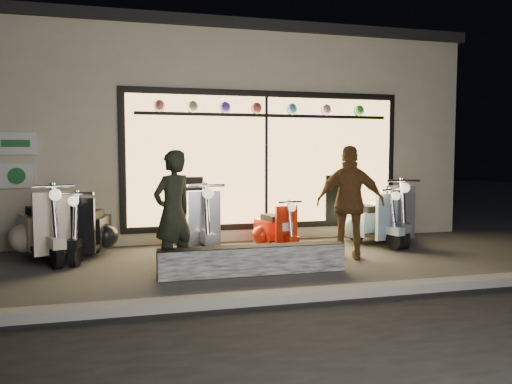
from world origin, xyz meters
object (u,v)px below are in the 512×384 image
(scooter_silver, at_px, (195,226))
(woman, at_px, (350,203))
(man, at_px, (173,212))
(scooter_red, at_px, (273,230))
(graffiti_barrier, at_px, (253,260))

(scooter_silver, relative_size, woman, 0.90)
(scooter_silver, relative_size, man, 0.95)
(scooter_silver, distance_m, woman, 2.61)
(scooter_silver, height_order, scooter_red, scooter_silver)
(man, xyz_separation_m, woman, (2.81, 0.29, 0.04))
(man, bearing_deg, woman, 151.18)
(graffiti_barrier, height_order, man, man)
(graffiti_barrier, height_order, woman, woman)
(scooter_red, xyz_separation_m, woman, (0.97, -0.99, 0.55))
(graffiti_barrier, bearing_deg, man, 163.40)
(graffiti_barrier, xyz_separation_m, scooter_red, (0.77, 1.60, 0.15))
(graffiti_barrier, bearing_deg, scooter_silver, 109.25)
(man, bearing_deg, scooter_silver, -143.81)
(graffiti_barrier, distance_m, woman, 1.97)
(woman, bearing_deg, graffiti_barrier, 41.40)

